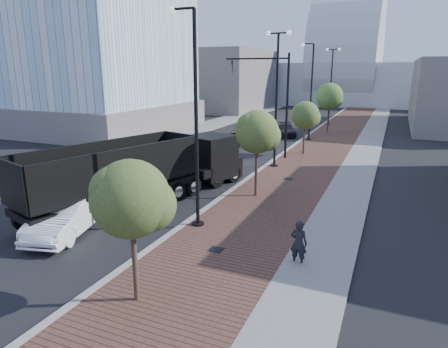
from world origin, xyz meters
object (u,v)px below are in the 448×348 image
at_px(white_sedan, 69,215).
at_px(dark_car_mid, 238,137).
at_px(pedestrian, 299,243).
at_px(dump_truck, 170,170).

height_order(white_sedan, dark_car_mid, white_sedan).
bearing_deg(white_sedan, pedestrian, -9.05).
bearing_deg(white_sedan, dump_truck, 63.46).
xyz_separation_m(white_sedan, dark_car_mid, (-0.89, 22.04, -0.11)).
distance_m(dump_truck, pedestrian, 9.92).
height_order(white_sedan, pedestrian, pedestrian).
relative_size(dump_truck, dark_car_mid, 2.74).
bearing_deg(white_sedan, dark_car_mid, 77.36).
xyz_separation_m(white_sedan, pedestrian, (9.69, 1.00, 0.05)).
bearing_deg(dump_truck, pedestrian, -15.06).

